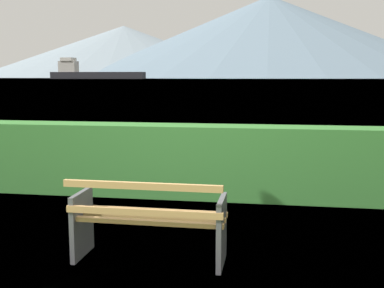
% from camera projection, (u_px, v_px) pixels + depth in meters
% --- Properties ---
extents(ground_plane, '(1400.00, 1400.00, 0.00)m').
position_uv_depth(ground_plane, '(151.00, 259.00, 4.82)').
color(ground_plane, '#4C6B33').
extents(water_surface, '(620.00, 620.00, 0.00)m').
position_uv_depth(water_surface, '(267.00, 79.00, 306.91)').
color(water_surface, '#7A99A8').
rests_on(water_surface, ground_plane).
extents(park_bench, '(1.53, 0.59, 0.87)m').
position_uv_depth(park_bench, '(149.00, 221.00, 4.70)').
color(park_bench, tan).
rests_on(park_bench, ground_plane).
extents(hedge_row, '(9.70, 0.62, 1.10)m').
position_uv_depth(hedge_row, '(192.00, 161.00, 7.28)').
color(hedge_row, '#387A33').
rests_on(hedge_row, ground_plane).
extents(cargo_ship_large, '(62.28, 8.80, 13.75)m').
position_uv_depth(cargo_ship_large, '(91.00, 73.00, 309.52)').
color(cargo_ship_large, '#232328').
rests_on(cargo_ship_large, water_surface).
extents(distant_hills, '(867.95, 441.97, 89.36)m').
position_uv_depth(distant_hills, '(319.00, 44.00, 528.63)').
color(distant_hills, gray).
rests_on(distant_hills, ground_plane).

